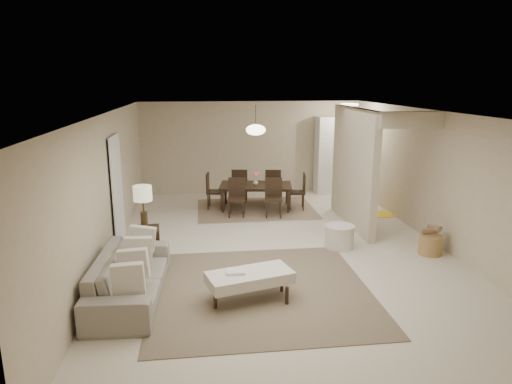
{
  "coord_description": "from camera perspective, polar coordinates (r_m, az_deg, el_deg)",
  "views": [
    {
      "loc": [
        -1.41,
        -7.89,
        3.04
      ],
      "look_at": [
        -0.41,
        0.17,
        1.05
      ],
      "focal_mm": 32.0,
      "sensor_mm": 36.0,
      "label": 1
    }
  ],
  "objects": [
    {
      "name": "floor",
      "position": [
        8.57,
        2.87,
        -7.03
      ],
      "size": [
        9.0,
        9.0,
        0.0
      ],
      "primitive_type": "plane",
      "color": "beige",
      "rests_on": "ground"
    },
    {
      "name": "ceiling",
      "position": [
        8.03,
        3.09,
        9.89
      ],
      "size": [
        9.0,
        9.0,
        0.0
      ],
      "primitive_type": "plane",
      "rotation": [
        3.14,
        0.0,
        0.0
      ],
      "color": "white",
      "rests_on": "back_wall"
    },
    {
      "name": "back_wall",
      "position": [
        12.59,
        -0.59,
        5.59
      ],
      "size": [
        6.0,
        0.0,
        6.0
      ],
      "primitive_type": "plane",
      "rotation": [
        1.57,
        0.0,
        0.0
      ],
      "color": "tan",
      "rests_on": "floor"
    },
    {
      "name": "left_wall",
      "position": [
        8.24,
        -18.03,
        0.54
      ],
      "size": [
        0.0,
        9.0,
        9.0
      ],
      "primitive_type": "plane",
      "rotation": [
        1.57,
        0.0,
        1.57
      ],
      "color": "tan",
      "rests_on": "floor"
    },
    {
      "name": "right_wall",
      "position": [
        9.21,
        21.7,
        1.57
      ],
      "size": [
        0.0,
        9.0,
        9.0
      ],
      "primitive_type": "plane",
      "rotation": [
        1.57,
        0.0,
        -1.57
      ],
      "color": "tan",
      "rests_on": "floor"
    },
    {
      "name": "partition",
      "position": [
        9.85,
        12.09,
        2.98
      ],
      "size": [
        0.15,
        2.5,
        2.5
      ],
      "primitive_type": "cube",
      "color": "tan",
      "rests_on": "floor"
    },
    {
      "name": "doorway",
      "position": [
        8.86,
        -17.03,
        -0.02
      ],
      "size": [
        0.04,
        0.9,
        2.04
      ],
      "primitive_type": "cube",
      "color": "black",
      "rests_on": "floor"
    },
    {
      "name": "pantry_cabinet",
      "position": [
        12.76,
        10.17,
        4.57
      ],
      "size": [
        1.2,
        0.55,
        2.1
      ],
      "primitive_type": "cube",
      "color": "white",
      "rests_on": "floor"
    },
    {
      "name": "flush_light",
      "position": [
        11.7,
        11.61,
        10.65
      ],
      "size": [
        0.44,
        0.44,
        0.05
      ],
      "primitive_type": "cylinder",
      "color": "white",
      "rests_on": "ceiling"
    },
    {
      "name": "living_rug",
      "position": [
        6.95,
        0.62,
        -12.1
      ],
      "size": [
        3.2,
        3.2,
        0.01
      ],
      "primitive_type": "cube",
      "color": "brown",
      "rests_on": "floor"
    },
    {
      "name": "sofa",
      "position": [
        6.84,
        -15.47,
        -10.1
      ],
      "size": [
        2.28,
        0.98,
        0.65
      ],
      "primitive_type": "imported",
      "rotation": [
        0.0,
        0.0,
        1.52
      ],
      "color": "gray",
      "rests_on": "floor"
    },
    {
      "name": "ottoman_bench",
      "position": [
        6.52,
        -0.78,
        -10.68
      ],
      "size": [
        1.29,
        0.84,
        0.43
      ],
      "rotation": [
        0.0,
        0.0,
        0.27
      ],
      "color": "beige",
      "rests_on": "living_rug"
    },
    {
      "name": "side_table",
      "position": [
        8.25,
        -13.64,
        -6.24
      ],
      "size": [
        0.54,
        0.54,
        0.54
      ],
      "primitive_type": "cube",
      "rotation": [
        0.0,
        0.0,
        0.09
      ],
      "color": "black",
      "rests_on": "floor"
    },
    {
      "name": "table_lamp",
      "position": [
        8.01,
        -13.97,
        -0.64
      ],
      "size": [
        0.32,
        0.32,
        0.76
      ],
      "color": "#44351D",
      "rests_on": "side_table"
    },
    {
      "name": "round_pouf",
      "position": [
        8.66,
        10.37,
        -5.51
      ],
      "size": [
        0.55,
        0.55,
        0.43
      ],
      "primitive_type": "cylinder",
      "color": "beige",
      "rests_on": "floor"
    },
    {
      "name": "wicker_basket",
      "position": [
        8.8,
        20.96,
        -6.19
      ],
      "size": [
        0.52,
        0.52,
        0.35
      ],
      "primitive_type": "cylinder",
      "rotation": [
        0.0,
        0.0,
        -0.34
      ],
      "color": "olive",
      "rests_on": "floor"
    },
    {
      "name": "dining_rug",
      "position": [
        11.1,
        -0.03,
        -2.1
      ],
      "size": [
        2.8,
        2.1,
        0.01
      ],
      "primitive_type": "cube",
      "color": "#876F54",
      "rests_on": "floor"
    },
    {
      "name": "dining_table",
      "position": [
        11.02,
        -0.03,
        -0.63
      ],
      "size": [
        1.83,
        1.2,
        0.6
      ],
      "primitive_type": "imported",
      "rotation": [
        0.0,
        0.0,
        -0.15
      ],
      "color": "black",
      "rests_on": "dining_rug"
    },
    {
      "name": "dining_chairs",
      "position": [
        10.99,
        -0.03,
        0.07
      ],
      "size": [
        2.39,
        1.87,
        0.88
      ],
      "color": "black",
      "rests_on": "dining_rug"
    },
    {
      "name": "vase",
      "position": [
        10.94,
        -0.03,
        1.23
      ],
      "size": [
        0.14,
        0.14,
        0.13
      ],
      "primitive_type": "imported",
      "rotation": [
        0.0,
        0.0,
        -0.12
      ],
      "color": "silver",
      "rests_on": "dining_table"
    },
    {
      "name": "yellow_mat",
      "position": [
        10.99,
        14.62,
        -2.72
      ],
      "size": [
        0.89,
        0.55,
        0.01
      ],
      "primitive_type": "cube",
      "rotation": [
        0.0,
        0.0,
        -0.01
      ],
      "color": "yellow",
      "rests_on": "floor"
    },
    {
      "name": "pendant_light",
      "position": [
        10.74,
        -0.03,
        7.78
      ],
      "size": [
        0.46,
        0.46,
        0.71
      ],
      "color": "#44351D",
      "rests_on": "ceiling"
    }
  ]
}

